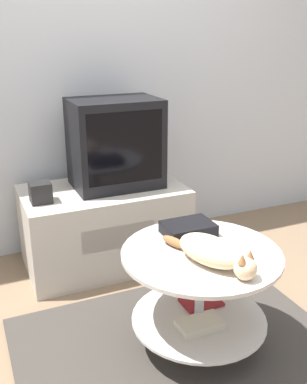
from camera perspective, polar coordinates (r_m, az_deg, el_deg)
The scene contains 9 objects.
ground_plane at distance 2.25m, azimuth 4.19°, elevation -20.48°, with size 12.00×12.00×0.00m, color #7F664C.
wall_back at distance 3.06m, azimuth -8.27°, elevation 16.82°, with size 8.00×0.05×2.60m.
rug at distance 2.25m, azimuth 4.20°, elevation -20.28°, with size 1.52×1.28×0.02m.
tv_stand at distance 2.93m, azimuth -6.27°, elevation -4.30°, with size 1.01×0.59×0.52m.
tv at distance 2.81m, azimuth -4.87°, elevation 6.18°, with size 0.54×0.38×0.55m.
speaker at distance 2.66m, azimuth -14.16°, elevation -0.04°, with size 0.12×0.12×0.12m.
coffee_table at distance 2.13m, azimuth 5.94°, elevation -11.83°, with size 0.73×0.73×0.50m.
dvd_box at distance 2.19m, azimuth 4.43°, elevation -4.67°, with size 0.24×0.17×0.06m.
cat at distance 1.92m, azimuth 7.55°, elevation -7.59°, with size 0.26×0.49×0.12m.
Camera 1 is at (-0.82, -1.50, 1.46)m, focal length 42.00 mm.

